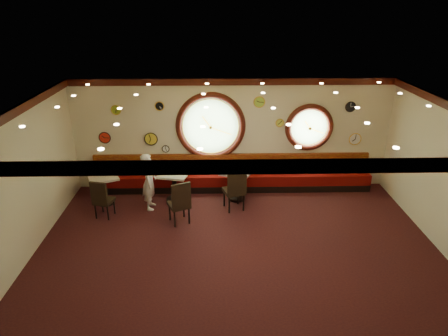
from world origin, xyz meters
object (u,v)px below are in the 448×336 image
table_c (237,181)px  chair_c (235,186)px  condiment_b_salt (172,170)px  condiment_c_bottle (240,167)px  condiment_a_salt (103,173)px  condiment_a_pepper (105,175)px  chair_b (180,200)px  table_b (174,183)px  condiment_b_pepper (176,171)px  waiter (149,181)px  chair_a (101,197)px  table_a (104,186)px  condiment_c_pepper (238,169)px  condiment_c_salt (233,168)px  condiment_b_bottle (178,168)px  condiment_a_bottle (106,172)px

table_c → chair_c: bearing=-96.2°
condiment_b_salt → condiment_c_bottle: condiment_c_bottle is taller
condiment_a_salt → condiment_a_pepper: size_ratio=1.02×
condiment_a_salt → condiment_b_salt: size_ratio=0.86×
condiment_a_pepper → chair_b: bearing=-28.9°
table_b → condiment_b_pepper: 0.37m
condiment_c_bottle → waiter: size_ratio=0.11×
table_b → chair_a: chair_a is taller
chair_c → waiter: waiter is taller
condiment_a_pepper → table_a: bearing=-176.9°
table_c → condiment_c_bottle: size_ratio=5.85×
table_a → condiment_b_salt: 1.87m
table_a → chair_b: size_ratio=1.38×
table_b → condiment_b_pepper: (0.06, 0.01, 0.36)m
chair_b → condiment_c_pepper: size_ratio=8.17×
condiment_c_salt → waiter: bearing=-167.8°
chair_a → condiment_a_pepper: 0.85m
condiment_b_salt → chair_b: bearing=-76.5°
table_a → table_c: table_c is taller
table_b → table_c: bearing=2.3°
condiment_b_bottle → chair_b: bearing=-83.6°
condiment_b_pepper → chair_b: bearing=-81.3°
condiment_c_salt → condiment_b_pepper: condiment_c_salt is taller
condiment_a_pepper → condiment_b_bottle: condiment_b_bottle is taller
condiment_a_pepper → condiment_a_bottle: 0.07m
condiment_c_pepper → condiment_c_bottle: bearing=20.3°
condiment_b_bottle → table_a: bearing=-174.0°
table_c → chair_b: (-1.46, -1.31, 0.11)m
chair_a → chair_c: (3.38, 0.32, 0.10)m
condiment_a_bottle → condiment_a_pepper: bearing=-105.5°
condiment_a_bottle → condiment_c_bottle: bearing=2.4°
table_c → waiter: size_ratio=0.67×
condiment_a_salt → condiment_c_bottle: condiment_c_bottle is taller
table_c → condiment_b_pepper: size_ratio=9.95×
table_b → table_c: 1.71m
condiment_b_pepper → condiment_c_bottle: condiment_c_bottle is taller
table_c → condiment_a_bottle: bearing=-178.1°
table_c → chair_a: 3.59m
table_b → condiment_b_pepper: size_ratio=8.88×
condiment_a_pepper → condiment_c_pepper: bearing=3.1°
table_c → chair_c: chair_c is taller
condiment_b_salt → condiment_a_pepper: 1.76m
condiment_a_pepper → waiter: 1.24m
table_a → table_b: bearing=3.3°
table_c → condiment_a_pepper: condiment_a_pepper is taller
condiment_a_pepper → table_c: bearing=2.8°
chair_c → condiment_a_bottle: (-3.44, 0.54, 0.19)m
chair_b → table_a: bearing=127.3°
chair_b → condiment_c_pepper: 2.00m
chair_a → condiment_c_pepper: bearing=30.9°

